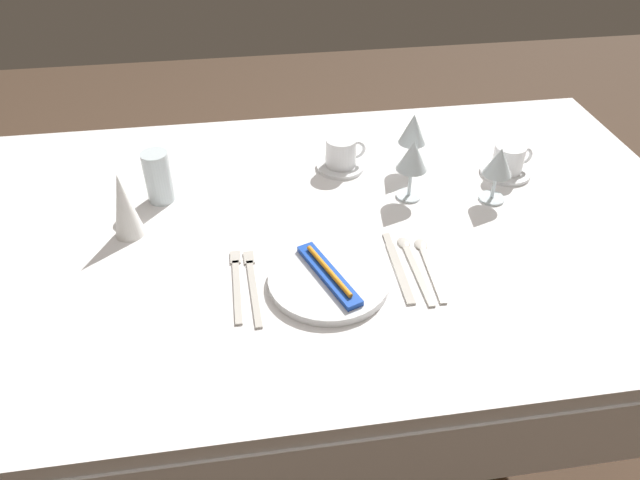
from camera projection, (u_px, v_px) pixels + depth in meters
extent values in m
plane|color=#4C3828|center=(322.00, 414.00, 1.84)|extent=(6.00, 6.00, 0.00)
cube|color=white|center=(323.00, 229.00, 1.39)|extent=(1.80, 1.10, 0.04)
cube|color=white|center=(370.00, 467.00, 1.03)|extent=(1.80, 0.01, 0.18)
cube|color=white|center=(296.00, 153.00, 1.89)|extent=(1.80, 0.01, 0.18)
cylinder|color=brown|center=(51.00, 260.00, 1.88)|extent=(0.07, 0.07, 0.70)
cylinder|color=brown|center=(530.00, 216.00, 2.06)|extent=(0.07, 0.07, 0.70)
cylinder|color=white|center=(329.00, 280.00, 1.21)|extent=(0.25, 0.25, 0.02)
cube|color=blue|center=(329.00, 275.00, 1.20)|extent=(0.11, 0.21, 0.01)
cylinder|color=orange|center=(329.00, 271.00, 1.20)|extent=(0.07, 0.16, 0.01)
cube|color=beige|center=(254.00, 293.00, 1.19)|extent=(0.02, 0.20, 0.00)
cube|color=beige|center=(249.00, 258.00, 1.28)|extent=(0.02, 0.04, 0.00)
cube|color=beige|center=(237.00, 291.00, 1.20)|extent=(0.01, 0.19, 0.00)
cube|color=beige|center=(235.00, 258.00, 1.28)|extent=(0.02, 0.04, 0.00)
cube|color=beige|center=(400.00, 273.00, 1.24)|extent=(0.02, 0.19, 0.00)
cube|color=beige|center=(389.00, 241.00, 1.32)|extent=(0.02, 0.06, 0.00)
cube|color=beige|center=(418.00, 275.00, 1.24)|extent=(0.02, 0.19, 0.00)
ellipsoid|color=beige|center=(404.00, 243.00, 1.32)|extent=(0.03, 0.04, 0.01)
cube|color=beige|center=(433.00, 274.00, 1.24)|extent=(0.02, 0.18, 0.00)
ellipsoid|color=beige|center=(421.00, 245.00, 1.31)|extent=(0.03, 0.04, 0.01)
cylinder|color=white|center=(341.00, 166.00, 1.57)|extent=(0.13, 0.13, 0.01)
cylinder|color=white|center=(341.00, 152.00, 1.55)|extent=(0.08, 0.08, 0.07)
torus|color=white|center=(356.00, 150.00, 1.55)|extent=(0.05, 0.01, 0.05)
cylinder|color=white|center=(505.00, 172.00, 1.55)|extent=(0.13, 0.13, 0.01)
cylinder|color=white|center=(508.00, 158.00, 1.52)|extent=(0.08, 0.08, 0.07)
torus|color=white|center=(523.00, 156.00, 1.53)|extent=(0.05, 0.01, 0.05)
cylinder|color=silver|center=(409.00, 196.00, 1.47)|extent=(0.06, 0.06, 0.01)
cylinder|color=silver|center=(410.00, 182.00, 1.44)|extent=(0.01, 0.01, 0.07)
cone|color=silver|center=(413.00, 155.00, 1.39)|extent=(0.07, 0.07, 0.07)
cylinder|color=silver|center=(491.00, 198.00, 1.46)|extent=(0.06, 0.06, 0.01)
cylinder|color=silver|center=(494.00, 186.00, 1.43)|extent=(0.01, 0.01, 0.07)
cone|color=silver|center=(499.00, 161.00, 1.39)|extent=(0.07, 0.07, 0.07)
cylinder|color=silver|center=(409.00, 167.00, 1.57)|extent=(0.07, 0.07, 0.01)
cylinder|color=silver|center=(410.00, 154.00, 1.55)|extent=(0.01, 0.01, 0.07)
cone|color=silver|center=(413.00, 129.00, 1.50)|extent=(0.07, 0.07, 0.08)
cylinder|color=silver|center=(158.00, 177.00, 1.42)|extent=(0.06, 0.06, 0.13)
cylinder|color=#C68C1E|center=(160.00, 187.00, 1.44)|extent=(0.06, 0.06, 0.07)
cone|color=white|center=(124.00, 205.00, 1.30)|extent=(0.07, 0.07, 0.16)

